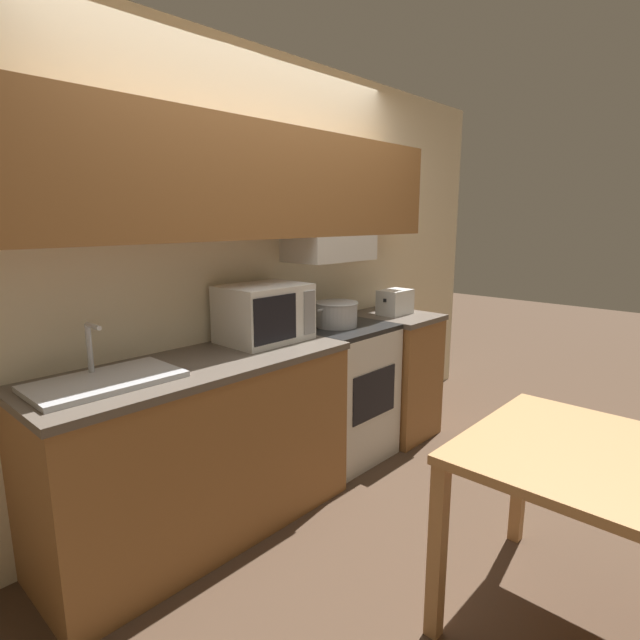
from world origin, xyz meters
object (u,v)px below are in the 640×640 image
cooking_pot (337,313)px  toaster (395,302)px  dining_table (582,478)px  microwave (264,313)px  stove_range (341,392)px  sink_basin (105,380)px

cooking_pot → toaster: bearing=-3.9°
toaster → dining_table: size_ratio=0.29×
cooking_pot → microwave: (-0.57, 0.05, 0.08)m
stove_range → cooking_pot: size_ratio=2.54×
toaster → sink_basin: size_ratio=0.43×
microwave → dining_table: 1.72m
stove_range → microwave: microwave is taller
microwave → cooking_pot: bearing=-4.8°
microwave → toaster: bearing=-4.3°
toaster → sink_basin: 2.13m
cooking_pot → toaster: toaster is taller
stove_range → sink_basin: bearing=-179.2°
dining_table → stove_range: bearing=72.7°
microwave → sink_basin: bearing=-175.1°
stove_range → toaster: toaster is taller
toaster → sink_basin: (-2.13, 0.01, -0.07)m
stove_range → dining_table: stove_range is taller
cooking_pot → microwave: bearing=175.2°
stove_range → dining_table: bearing=-107.3°
stove_range → sink_basin: (-1.56, -0.02, 0.47)m
sink_basin → dining_table: bearing=-56.1°
microwave → sink_basin: microwave is taller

